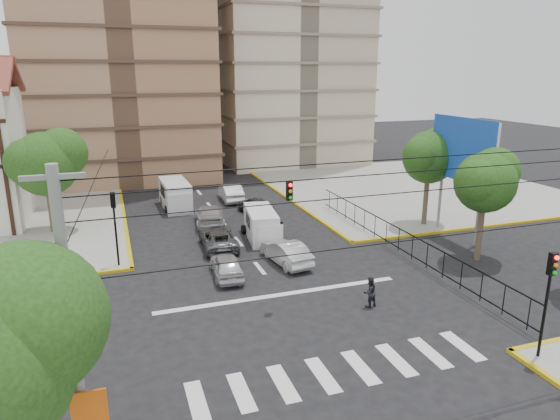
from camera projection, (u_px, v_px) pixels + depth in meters
name	position (u px, v px, depth m)	size (l,w,h in m)	color
ground	(289.00, 305.00, 24.68)	(160.00, 160.00, 0.00)	black
sidewalk_ne	(410.00, 187.00, 49.14)	(26.00, 26.00, 0.15)	gray
crosswalk_stripes	(342.00, 371.00, 19.21)	(12.00, 2.40, 0.01)	silver
stop_line	(281.00, 295.00, 25.77)	(13.00, 0.40, 0.01)	silver
park_fence	(398.00, 253.00, 31.60)	(0.10, 22.50, 1.66)	black
billboard	(463.00, 152.00, 33.06)	(0.36, 6.20, 8.10)	slate
tree_park_a	(487.00, 179.00, 29.26)	(4.41, 3.60, 6.83)	#473828
tree_park_c	(430.00, 155.00, 35.86)	(4.65, 3.80, 7.25)	#473828
tree_tudor	(46.00, 161.00, 34.13)	(5.39, 4.40, 7.43)	#473828
traffic_light_se	(548.00, 288.00, 19.18)	(0.28, 0.22, 4.40)	black
traffic_light_nw	(114.00, 217.00, 28.50)	(0.28, 0.22, 4.40)	black
traffic_light_hanging	(306.00, 199.00, 21.24)	(18.00, 9.12, 0.92)	black
utility_pole_sw	(73.00, 338.00, 12.38)	(1.40, 0.28, 9.00)	slate
van_right_lane	(262.00, 226.00, 33.91)	(2.38, 4.78, 2.06)	silver
van_left_lane	(176.00, 196.00, 41.49)	(2.17, 5.19, 2.31)	silver
car_silver_front_left	(227.00, 265.00, 27.89)	(1.56, 3.87, 1.32)	silver
car_white_front_right	(286.00, 252.00, 29.80)	(1.50, 4.29, 1.41)	silver
car_grey_mid_left	(218.00, 239.00, 32.39)	(2.13, 4.62, 1.28)	#53565A
car_silver_rear_left	(210.00, 215.00, 37.37)	(2.05, 5.05, 1.46)	#B6B6BB
car_darkgrey_mid_right	(255.00, 206.00, 40.05)	(1.69, 4.21, 1.43)	#29292C
car_white_rear_right	(231.00, 192.00, 44.24)	(1.60, 4.60, 1.52)	white
pedestrian_crosswalk	(370.00, 292.00, 24.28)	(0.75, 0.58, 1.54)	black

